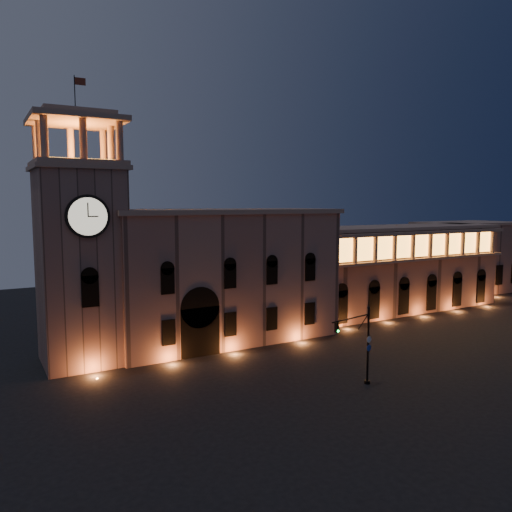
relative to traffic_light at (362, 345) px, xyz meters
name	(u,v)px	position (x,y,z in m)	size (l,w,h in m)	color
ground	(337,387)	(-2.25, 0.98, -4.23)	(160.00, 160.00, 0.00)	black
government_building	(223,275)	(-4.33, 22.91, 4.54)	(30.80, 12.80, 17.60)	#886359
clock_tower	(81,255)	(-22.75, 21.96, 8.27)	(9.80, 9.80, 32.40)	#886359
colonnade_wing	(396,268)	(29.75, 24.90, 3.10)	(40.60, 11.50, 14.50)	#835E54
secondary_building	(466,258)	(55.75, 30.98, 2.77)	(20.00, 12.00, 14.00)	#835E54
traffic_light	(362,345)	(0.00, 0.00, 0.00)	(5.79, 1.46, 8.06)	black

